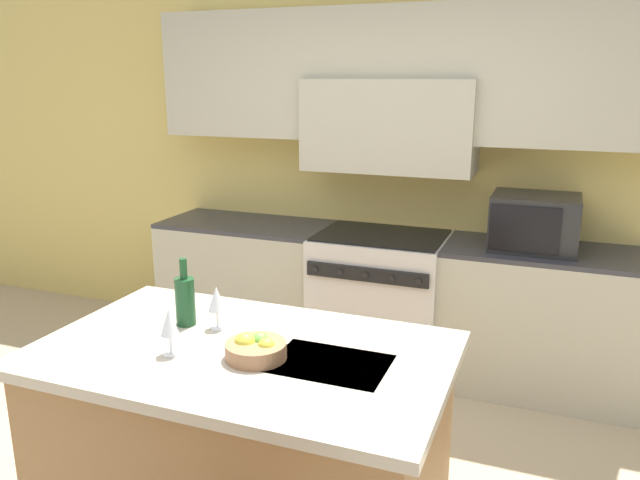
# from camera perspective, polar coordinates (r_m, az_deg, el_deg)

# --- Properties ---
(back_cabinetry) EXTENTS (10.00, 0.46, 2.70)m
(back_cabinetry) POSITION_cam_1_polar(r_m,az_deg,el_deg) (4.35, 6.86, 9.64)
(back_cabinetry) COLOR #DBC166
(back_cabinetry) RESTS_ON ground_plane
(back_counter) EXTENTS (3.28, 0.62, 0.93)m
(back_counter) POSITION_cam_1_polar(r_m,az_deg,el_deg) (4.35, 5.57, -5.48)
(back_counter) COLOR #B2AD93
(back_counter) RESTS_ON ground_plane
(range_stove) EXTENTS (0.87, 0.70, 0.94)m
(range_stove) POSITION_cam_1_polar(r_m,az_deg,el_deg) (4.33, 5.50, -5.52)
(range_stove) COLOR beige
(range_stove) RESTS_ON ground_plane
(microwave) EXTENTS (0.51, 0.43, 0.34)m
(microwave) POSITION_cam_1_polar(r_m,az_deg,el_deg) (4.04, 19.00, 1.55)
(microwave) COLOR black
(microwave) RESTS_ON back_counter
(kitchen_island) EXTENTS (1.65, 1.00, 0.92)m
(kitchen_island) POSITION_cam_1_polar(r_m,az_deg,el_deg) (2.76, -6.78, -18.45)
(kitchen_island) COLOR olive
(kitchen_island) RESTS_ON ground_plane
(wine_bottle) EXTENTS (0.08, 0.08, 0.30)m
(wine_bottle) POSITION_cam_1_polar(r_m,az_deg,el_deg) (2.77, -12.23, -5.36)
(wine_bottle) COLOR #194723
(wine_bottle) RESTS_ON kitchen_island
(wine_glass_near) EXTENTS (0.07, 0.07, 0.19)m
(wine_glass_near) POSITION_cam_1_polar(r_m,az_deg,el_deg) (2.48, -13.61, -7.44)
(wine_glass_near) COLOR white
(wine_glass_near) RESTS_ON kitchen_island
(wine_glass_far) EXTENTS (0.07, 0.07, 0.19)m
(wine_glass_far) POSITION_cam_1_polar(r_m,az_deg,el_deg) (2.69, -9.43, -5.44)
(wine_glass_far) COLOR white
(wine_glass_far) RESTS_ON kitchen_island
(fruit_bowl) EXTENTS (0.24, 0.24, 0.10)m
(fruit_bowl) POSITION_cam_1_polar(r_m,az_deg,el_deg) (2.44, -5.93, -9.85)
(fruit_bowl) COLOR #996B47
(fruit_bowl) RESTS_ON kitchen_island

